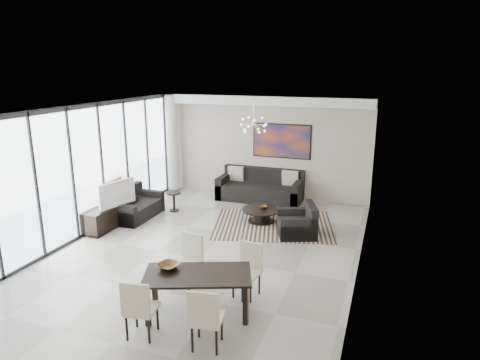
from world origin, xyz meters
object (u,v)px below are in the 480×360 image
at_px(tv_console, 111,215).
at_px(dining_table, 198,279).
at_px(sofa_main, 260,190).
at_px(coffee_table, 261,214).
at_px(television, 114,193).

xyz_separation_m(tv_console, dining_table, (3.56, -2.75, 0.32)).
relative_size(sofa_main, tv_console, 1.41).
height_order(coffee_table, dining_table, dining_table).
relative_size(tv_console, television, 1.63).
height_order(television, dining_table, television).
bearing_deg(television, tv_console, 91.98).
bearing_deg(dining_table, television, 141.41).
relative_size(coffee_table, sofa_main, 0.39).
xyz_separation_m(sofa_main, dining_table, (0.79, -5.88, 0.29)).
bearing_deg(tv_console, dining_table, -37.66).
distance_m(tv_console, dining_table, 4.51).
xyz_separation_m(coffee_table, sofa_main, (-0.54, 1.72, 0.11)).
relative_size(television, dining_table, 0.58).
xyz_separation_m(coffee_table, television, (-3.16, -1.45, 0.64)).
bearing_deg(coffee_table, tv_console, -156.84).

